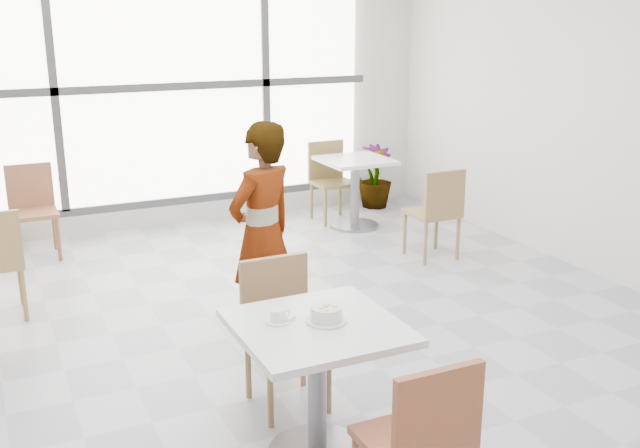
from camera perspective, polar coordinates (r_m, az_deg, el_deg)
name	(u,v)px	position (r m, az deg, el deg)	size (l,w,h in m)	color
floor	(301,353)	(5.09, -1.47, -10.00)	(7.00, 7.00, 0.00)	#9E9EA5
wall_back	(164,86)	(7.93, -12.04, 10.46)	(6.00, 6.00, 0.00)	silver
window	(166,87)	(7.87, -11.92, 10.42)	(4.60, 0.07, 2.52)	white
main_table	(317,365)	(3.79, -0.23, -10.91)	(0.80, 0.80, 0.75)	silver
chair_near	(422,437)	(3.29, 7.96, -16.11)	(0.42, 0.42, 0.87)	brown
chair_far	(281,322)	(4.33, -3.02, -7.62)	(0.42, 0.42, 0.87)	olive
oatmeal_bowl	(326,314)	(3.69, 0.49, -6.99)	(0.21, 0.21, 0.09)	silver
coffee_cup	(279,316)	(3.70, -3.23, -7.18)	(0.16, 0.13, 0.07)	white
person	(262,235)	(5.03, -4.52, -0.83)	(0.57, 0.37, 1.56)	black
bg_table_right	(355,183)	(7.84, 2.73, 3.22)	(0.70, 0.70, 0.75)	white
bg_chair_left_far	(32,204)	(7.41, -21.48, 1.43)	(0.42, 0.42, 0.87)	#935B3E
bg_chair_right_near	(437,208)	(6.86, 9.12, 1.24)	(0.42, 0.42, 0.87)	olive
bg_chair_right_far	(330,175)	(8.13, 0.77, 3.80)	(0.42, 0.42, 0.87)	olive
plant_right	(375,177)	(8.71, 4.33, 3.70)	(0.41, 0.41, 0.74)	#497843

